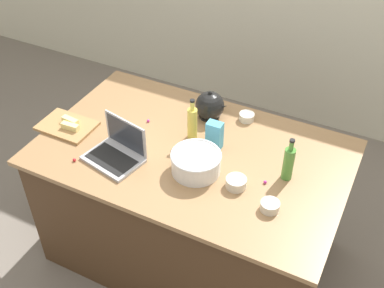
{
  "coord_description": "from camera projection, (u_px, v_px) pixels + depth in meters",
  "views": [
    {
      "loc": [
        0.93,
        -1.85,
        2.67
      ],
      "look_at": [
        0.0,
        0.0,
        0.95
      ],
      "focal_mm": 44.73,
      "sensor_mm": 36.0,
      "label": 1
    }
  ],
  "objects": [
    {
      "name": "ground_plane",
      "position": [
        192.0,
        250.0,
        3.3
      ],
      "size": [
        12.0,
        12.0,
        0.0
      ],
      "primitive_type": "plane",
      "color": "slate"
    },
    {
      "name": "island_counter",
      "position": [
        192.0,
        205.0,
        3.02
      ],
      "size": [
        1.76,
        1.09,
        0.9
      ],
      "color": "#4C331E",
      "rests_on": "ground"
    },
    {
      "name": "laptop",
      "position": [
        117.0,
        151.0,
        2.66
      ],
      "size": [
        0.35,
        0.29,
        0.22
      ],
      "color": "#B7B7BC",
      "rests_on": "island_counter"
    },
    {
      "name": "mixing_bowl_large",
      "position": [
        196.0,
        162.0,
        2.56
      ],
      "size": [
        0.28,
        0.28,
        0.12
      ],
      "color": "white",
      "rests_on": "island_counter"
    },
    {
      "name": "bottle_olive",
      "position": [
        289.0,
        163.0,
        2.49
      ],
      "size": [
        0.06,
        0.06,
        0.26
      ],
      "color": "#4C8C38",
      "rests_on": "island_counter"
    },
    {
      "name": "bottle_oil",
      "position": [
        192.0,
        123.0,
        2.76
      ],
      "size": [
        0.06,
        0.06,
        0.26
      ],
      "color": "#DBC64C",
      "rests_on": "island_counter"
    },
    {
      "name": "kettle",
      "position": [
        210.0,
        106.0,
        2.93
      ],
      "size": [
        0.21,
        0.18,
        0.2
      ],
      "color": "black",
      "rests_on": "island_counter"
    },
    {
      "name": "cutting_board",
      "position": [
        67.0,
        126.0,
        2.89
      ],
      "size": [
        0.33,
        0.23,
        0.02
      ],
      "primitive_type": "cube",
      "color": "#AD7F4C",
      "rests_on": "island_counter"
    },
    {
      "name": "butter_stick_left",
      "position": [
        70.0,
        126.0,
        2.85
      ],
      "size": [
        0.11,
        0.04,
        0.04
      ],
      "primitive_type": "cube",
      "rotation": [
        0.0,
        0.0,
        0.05
      ],
      "color": "#F4E58C",
      "rests_on": "cutting_board"
    },
    {
      "name": "butter_stick_right",
      "position": [
        70.0,
        121.0,
        2.89
      ],
      "size": [
        0.11,
        0.05,
        0.04
      ],
      "primitive_type": "cube",
      "rotation": [
        0.0,
        0.0,
        -0.1
      ],
      "color": "#F4E58C",
      "rests_on": "cutting_board"
    },
    {
      "name": "ramekin_small",
      "position": [
        270.0,
        206.0,
        2.37
      ],
      "size": [
        0.1,
        0.1,
        0.05
      ],
      "primitive_type": "cylinder",
      "color": "beige",
      "rests_on": "island_counter"
    },
    {
      "name": "ramekin_medium",
      "position": [
        247.0,
        117.0,
        2.94
      ],
      "size": [
        0.09,
        0.09,
        0.05
      ],
      "primitive_type": "cylinder",
      "color": "beige",
      "rests_on": "island_counter"
    },
    {
      "name": "ramekin_wide",
      "position": [
        236.0,
        183.0,
        2.49
      ],
      "size": [
        0.11,
        0.11,
        0.05
      ],
      "primitive_type": "cylinder",
      "color": "beige",
      "rests_on": "island_counter"
    },
    {
      "name": "candy_bag",
      "position": [
        214.0,
        135.0,
        2.7
      ],
      "size": [
        0.09,
        0.06,
        0.17
      ],
      "primitive_type": "cube",
      "color": "#4CA5CC",
      "rests_on": "island_counter"
    },
    {
      "name": "candy_0",
      "position": [
        148.0,
        121.0,
        2.93
      ],
      "size": [
        0.02,
        0.02,
        0.02
      ],
      "primitive_type": "sphere",
      "color": "#CC3399",
      "rests_on": "island_counter"
    },
    {
      "name": "candy_1",
      "position": [
        265.0,
        182.0,
        2.52
      ],
      "size": [
        0.02,
        0.02,
        0.02
      ],
      "primitive_type": "sphere",
      "color": "#CC3399",
      "rests_on": "island_counter"
    },
    {
      "name": "candy_2",
      "position": [
        289.0,
        160.0,
        2.66
      ],
      "size": [
        0.01,
        0.01,
        0.01
      ],
      "primitive_type": "sphere",
      "color": "orange",
      "rests_on": "island_counter"
    },
    {
      "name": "candy_3",
      "position": [
        206.0,
        164.0,
        2.63
      ],
      "size": [
        0.02,
        0.02,
        0.02
      ],
      "primitive_type": "sphere",
      "color": "red",
      "rests_on": "island_counter"
    },
    {
      "name": "candy_4",
      "position": [
        220.0,
        110.0,
        3.02
      ],
      "size": [
        0.02,
        0.02,
        0.02
      ],
      "primitive_type": "sphere",
      "color": "yellow",
      "rests_on": "island_counter"
    },
    {
      "name": "candy_5",
      "position": [
        74.0,
        160.0,
        2.65
      ],
      "size": [
        0.02,
        0.02,
        0.02
      ],
      "primitive_type": "sphere",
      "color": "red",
      "rests_on": "island_counter"
    }
  ]
}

